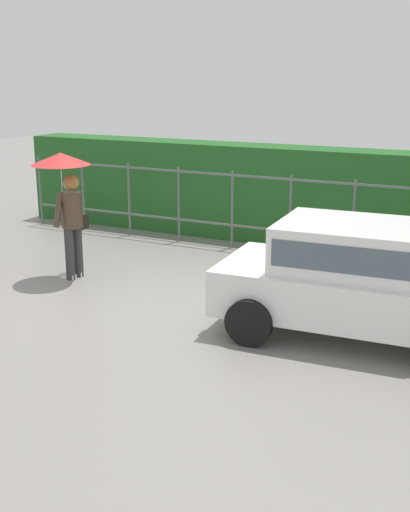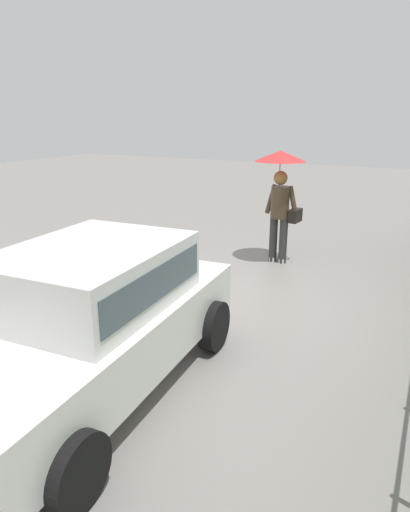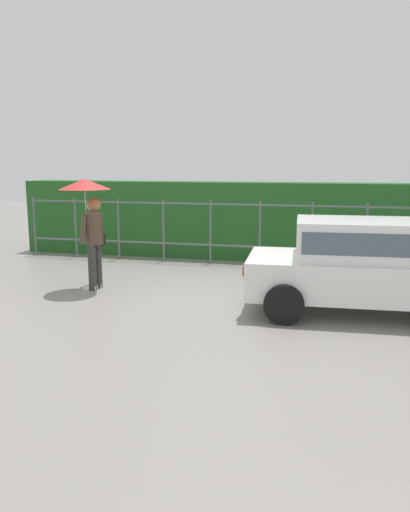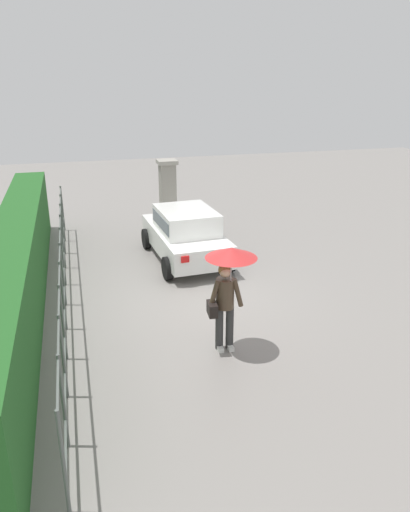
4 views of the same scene
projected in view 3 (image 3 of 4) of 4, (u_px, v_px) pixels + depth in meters
name	position (u px, v px, depth m)	size (l,w,h in m)	color
ground_plane	(212.00, 298.00, 8.88)	(40.00, 40.00, 0.00)	gray
car	(363.00, 263.00, 7.89)	(3.82, 2.04, 1.48)	white
pedestrian	(89.00, 210.00, 9.26)	(0.94, 0.94, 2.07)	#333333
fence_section	(260.00, 231.00, 11.53)	(11.73, 0.05, 1.50)	#59605B
hedge_row	(265.00, 221.00, 12.38)	(12.68, 0.90, 1.90)	#235B23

